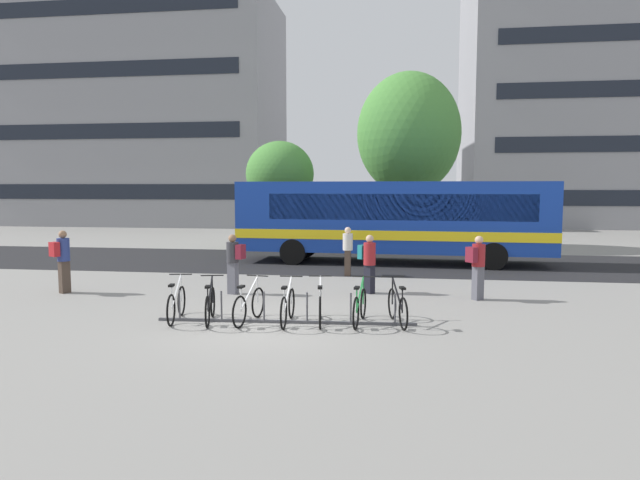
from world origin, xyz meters
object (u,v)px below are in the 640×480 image
Objects in this scene: commuter_maroon_pack_2 at (234,260)px; commuter_navy_pack_3 at (348,248)px; street_tree_1 at (280,174)px; commuter_maroon_pack_0 at (477,263)px; city_bus at (390,218)px; commuter_teal_pack_1 at (369,260)px; parked_bicycle_white_2 at (249,306)px; parked_bicycle_white_4 at (320,306)px; parked_bicycle_white_0 at (176,304)px; street_tree_0 at (409,134)px; parked_bicycle_green_5 at (360,307)px; parked_bicycle_white_3 at (288,307)px; parked_bicycle_black_1 at (210,306)px; commuter_red_pack_4 at (62,257)px; parked_bicycle_black_6 at (398,307)px.

commuter_navy_pack_3 is (2.86, 3.69, -0.02)m from commuter_maroon_pack_2.
commuter_maroon_pack_0 is at bearing -56.12° from street_tree_1.
city_bus is 7.30× the size of commuter_teal_pack_1.
parked_bicycle_white_2 is 1.03× the size of commuter_teal_pack_1.
commuter_teal_pack_1 is 0.99× the size of commuter_maroon_pack_2.
parked_bicycle_white_4 is (-1.36, -10.06, -1.39)m from city_bus.
parked_bicycle_white_0 is 0.20× the size of street_tree_0.
parked_bicycle_white_0 is 1.00× the size of parked_bicycle_white_2.
commuter_maroon_pack_2 is at bearing -84.14° from street_tree_1.
parked_bicycle_green_5 is 1.04× the size of commuter_teal_pack_1.
commuter_teal_pack_1 is 3.79m from commuter_maroon_pack_2.
parked_bicycle_white_3 is 0.33× the size of street_tree_1.
parked_bicycle_white_0 and parked_bicycle_black_1 have the same top height.
parked_bicycle_white_3 is 1.00× the size of parked_bicycle_green_5.
commuter_teal_pack_1 is (2.43, 3.85, 0.57)m from parked_bicycle_white_2.
city_bus is 7.07× the size of parked_bicycle_white_2.
commuter_red_pack_4 reaches higher than commuter_maroon_pack_0.
commuter_maroon_pack_2 is (-2.87, 3.02, 0.59)m from parked_bicycle_white_4.
parked_bicycle_white_2 is 15.54m from street_tree_1.
commuter_red_pack_4 reaches higher than commuter_navy_pack_3.
parked_bicycle_white_4 is at bearing 149.15° from commuter_maroon_pack_2.
street_tree_0 is at bearing -8.58° from commuter_red_pack_4.
city_bus is 10.50m from parked_bicycle_white_3.
parked_bicycle_green_5 is (-0.49, -10.00, -1.39)m from city_bus.
parked_bicycle_white_2 is at bearing 88.20° from parked_bicycle_white_4.
parked_bicycle_white_0 is at bearing -108.15° from street_tree_0.
parked_bicycle_white_0 is 1.03× the size of commuter_teal_pack_1.
street_tree_0 reaches higher than commuter_teal_pack_1.
parked_bicycle_white_0 is at bearing 73.33° from parked_bicycle_black_1.
street_tree_1 reaches higher than commuter_navy_pack_3.
parked_bicycle_white_4 is at bearing -178.99° from commuter_maroon_pack_0.
street_tree_0 is (4.53, 16.33, 5.20)m from parked_bicycle_black_1.
parked_bicycle_white_3 is 4.16m from commuter_teal_pack_1.
parked_bicycle_white_0 is 15.41m from street_tree_1.
parked_bicycle_white_3 is 1.01× the size of parked_bicycle_white_4.
commuter_teal_pack_1 is at bearing -23.96° from parked_bicycle_white_2.
commuter_maroon_pack_2 is 14.70m from street_tree_0.
commuter_red_pack_4 is 0.34× the size of street_tree_1.
parked_bicycle_white_3 is (1.72, 0.13, 0.00)m from parked_bicycle_black_1.
parked_bicycle_black_1 is 5.17m from commuter_teal_pack_1.
street_tree_1 reaches higher than commuter_teal_pack_1.
street_tree_1 is at bearing -6.21° from parked_bicycle_white_0.
commuter_red_pack_4 is 17.36m from street_tree_0.
commuter_maroon_pack_2 is (-4.56, 2.86, 0.59)m from parked_bicycle_black_6.
parked_bicycle_white_2 is at bearing 76.31° from city_bus.
commuter_maroon_pack_2 is at bearing 142.28° from commuter_maroon_pack_0.
city_bus is at bearing -7.68° from parked_bicycle_white_2.
parked_bicycle_white_3 is 7.50m from commuter_red_pack_4.
commuter_maroon_pack_2 is 0.32× the size of street_tree_1.
parked_bicycle_black_6 is at bearing -35.22° from commuter_teal_pack_1.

